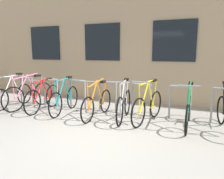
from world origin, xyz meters
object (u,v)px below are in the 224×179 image
(bicycle_yellow, at_px, (148,106))
(bicycle_silver, at_px, (124,105))
(bicycle_green, at_px, (188,111))
(bicycle_red, at_px, (43,98))
(bicycle_orange, at_px, (97,103))
(bicycle_pink, at_px, (29,95))
(bicycle_white, at_px, (13,95))
(bicycle_teal, at_px, (65,99))

(bicycle_yellow, bearing_deg, bicycle_silver, -172.80)
(bicycle_silver, bearing_deg, bicycle_yellow, 7.20)
(bicycle_green, relative_size, bicycle_red, 1.03)
(bicycle_green, distance_m, bicycle_red, 4.05)
(bicycle_silver, bearing_deg, bicycle_orange, -177.17)
(bicycle_green, height_order, bicycle_orange, bicycle_green)
(bicycle_green, relative_size, bicycle_silver, 1.05)
(bicycle_pink, height_order, bicycle_green, bicycle_pink)
(bicycle_white, bearing_deg, bicycle_orange, 0.21)
(bicycle_pink, xyz_separation_m, bicycle_yellow, (3.70, 0.04, -0.02))
(bicycle_green, bearing_deg, bicycle_white, -178.85)
(bicycle_pink, bearing_deg, bicycle_green, 0.32)
(bicycle_yellow, bearing_deg, bicycle_green, -1.06)
(bicycle_yellow, xyz_separation_m, bicycle_teal, (-2.39, -0.06, -0.01))
(bicycle_orange, bearing_deg, bicycle_yellow, 4.80)
(bicycle_teal, bearing_deg, bicycle_orange, -2.56)
(bicycle_teal, bearing_deg, bicycle_green, 0.81)
(bicycle_teal, bearing_deg, bicycle_pink, 179.10)
(bicycle_green, bearing_deg, bicycle_pink, -179.68)
(bicycle_teal, bearing_deg, bicycle_yellow, 1.55)
(bicycle_pink, bearing_deg, bicycle_silver, -0.58)
(bicycle_teal, xyz_separation_m, bicycle_silver, (1.79, -0.01, 0.01))
(bicycle_orange, height_order, bicycle_red, bicycle_orange)
(bicycle_green, height_order, bicycle_yellow, bicycle_yellow)
(bicycle_silver, bearing_deg, bicycle_white, -179.26)
(bicycle_pink, distance_m, bicycle_green, 4.65)
(bicycle_yellow, distance_m, bicycle_teal, 2.39)
(bicycle_pink, relative_size, bicycle_teal, 1.06)
(bicycle_teal, distance_m, bicycle_white, 1.89)
(bicycle_orange, bearing_deg, bicycle_green, 2.36)
(bicycle_pink, xyz_separation_m, bicycle_green, (4.65, 0.03, -0.03))
(bicycle_green, bearing_deg, bicycle_teal, -179.19)
(bicycle_yellow, bearing_deg, bicycle_white, -178.36)
(bicycle_red, bearing_deg, bicycle_orange, 0.37)
(bicycle_white, xyz_separation_m, bicycle_silver, (3.68, 0.05, 0.01))
(bicycle_red, bearing_deg, bicycle_silver, 1.10)
(bicycle_orange, bearing_deg, bicycle_teal, 177.44)
(bicycle_green, height_order, bicycle_teal, bicycle_green)
(bicycle_pink, height_order, bicycle_teal, bicycle_pink)
(bicycle_teal, distance_m, bicycle_red, 0.71)
(bicycle_green, relative_size, bicycle_white, 1.02)
(bicycle_pink, distance_m, bicycle_yellow, 3.70)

